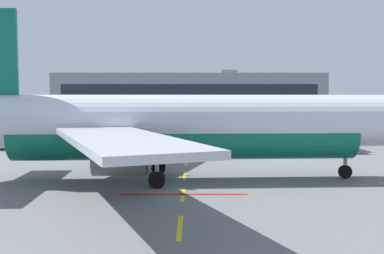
{
  "coord_description": "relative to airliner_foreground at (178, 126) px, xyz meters",
  "views": [
    {
      "loc": [
        18.56,
        -5.21,
        5.95
      ],
      "look_at": [
        18.46,
        31.52,
        3.57
      ],
      "focal_mm": 41.63,
      "sensor_mm": 36.0,
      "label": 1
    }
  ],
  "objects": [
    {
      "name": "airliner_far_center",
      "position": [
        -23.76,
        55.79,
        -0.83
      ],
      "size": [
        26.97,
        26.14,
        9.65
      ],
      "color": "silver",
      "rests_on": "ground"
    },
    {
      "name": "fuel_service_truck",
      "position": [
        17.32,
        18.62,
        -2.3
      ],
      "size": [
        2.73,
        7.02,
        3.14
      ],
      "color": "black",
      "rests_on": "ground"
    },
    {
      "name": "terminal_satellite",
      "position": [
        0.12,
        134.69,
        3.51
      ],
      "size": [
        97.77,
        21.6,
        16.48
      ],
      "color": "gray",
      "rests_on": "ground"
    },
    {
      "name": "airliner_foreground",
      "position": [
        0.0,
        0.0,
        0.0
      ],
      "size": [
        34.79,
        34.58,
        12.2
      ],
      "color": "silver",
      "rests_on": "ground"
    },
    {
      "name": "apron_paint_markings",
      "position": [
        0.52,
        9.06,
        -3.95
      ],
      "size": [
        8.0,
        93.2,
        0.01
      ],
      "color": "yellow",
      "rests_on": "ground"
    }
  ]
}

